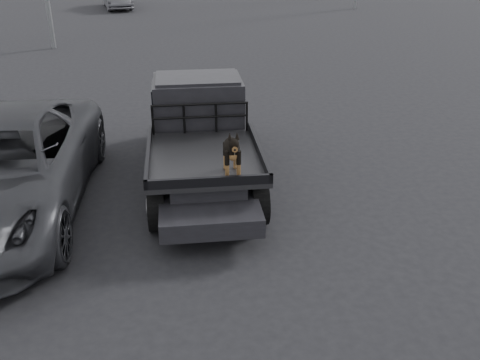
{
  "coord_description": "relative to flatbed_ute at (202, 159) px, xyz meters",
  "views": [
    {
      "loc": [
        -0.39,
        -6.94,
        4.49
      ],
      "look_at": [
        0.44,
        -0.16,
        1.2
      ],
      "focal_mm": 40.0,
      "sensor_mm": 36.0,
      "label": 1
    }
  ],
  "objects": [
    {
      "name": "headache_rack",
      "position": [
        0.0,
        0.2,
        0.74
      ],
      "size": [
        1.8,
        0.08,
        0.55
      ],
      "primitive_type": null,
      "color": "black",
      "rests_on": "flatbed_ute"
    },
    {
      "name": "ute_cab",
      "position": [
        0.0,
        0.95,
        0.9
      ],
      "size": [
        1.72,
        1.3,
        0.88
      ],
      "primitive_type": null,
      "color": "black",
      "rests_on": "flatbed_ute"
    },
    {
      "name": "ground",
      "position": [
        -0.03,
        -2.38,
        -0.46
      ],
      "size": [
        120.0,
        120.0,
        0.0
      ],
      "primitive_type": "plane",
      "color": "black",
      "rests_on": "ground"
    },
    {
      "name": "dog",
      "position": [
        0.39,
        -1.69,
        0.83
      ],
      "size": [
        0.32,
        0.6,
        0.74
      ],
      "primitive_type": null,
      "color": "black",
      "rests_on": "flatbed_ute"
    },
    {
      "name": "flatbed_ute",
      "position": [
        0.0,
        0.0,
        0.0
      ],
      "size": [
        2.0,
        5.4,
        0.92
      ],
      "primitive_type": null,
      "color": "black",
      "rests_on": "ground"
    }
  ]
}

